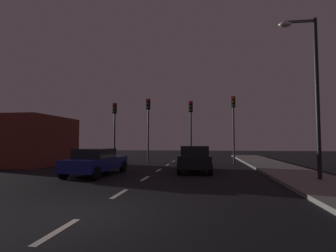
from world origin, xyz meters
TOP-DOWN VIEW (x-y plane):
  - ground_plane at (0.00, 7.00)m, footprint 80.00×80.00m
  - sidewalk_curb_right at (7.50, 7.00)m, footprint 3.00×40.00m
  - lane_stripe_nearest at (0.00, -1.20)m, footprint 0.16×1.60m
  - lane_stripe_second at (0.00, 2.60)m, footprint 0.16×1.60m
  - lane_stripe_third at (0.00, 6.40)m, footprint 0.16×1.60m
  - lane_stripe_fourth at (0.00, 10.20)m, footprint 0.16×1.60m
  - lane_stripe_fifth at (0.00, 14.00)m, footprint 0.16×1.60m
  - lane_stripe_sixth at (0.00, 17.80)m, footprint 0.16×1.60m
  - lane_stripe_seventh at (0.00, 21.60)m, footprint 0.16×1.60m
  - traffic_signal_far_left at (-4.85, 15.65)m, footprint 0.32×0.38m
  - traffic_signal_center_left at (-1.90, 15.65)m, footprint 0.32×0.38m
  - traffic_signal_center_right at (1.71, 15.65)m, footprint 0.32×0.38m
  - traffic_signal_far_right at (5.15, 15.65)m, footprint 0.32×0.38m
  - car_stopped_ahead at (2.28, 9.69)m, footprint 1.98×4.55m
  - car_adjacent_lane at (-2.81, 7.16)m, footprint 2.09×4.63m
  - street_lamp_right at (7.57, 6.17)m, footprint 1.64×0.36m
  - storefront_left at (-10.93, 12.43)m, footprint 5.85×6.16m

SIDE VIEW (x-z plane):
  - ground_plane at x=0.00m, z-range 0.00..0.00m
  - lane_stripe_nearest at x=0.00m, z-range 0.00..0.01m
  - lane_stripe_second at x=0.00m, z-range 0.00..0.01m
  - lane_stripe_third at x=0.00m, z-range 0.00..0.01m
  - lane_stripe_fourth at x=0.00m, z-range 0.00..0.01m
  - lane_stripe_fifth at x=0.00m, z-range 0.00..0.01m
  - lane_stripe_sixth at x=0.00m, z-range 0.00..0.01m
  - lane_stripe_seventh at x=0.00m, z-range 0.00..0.01m
  - sidewalk_curb_right at x=7.50m, z-range 0.00..0.15m
  - car_adjacent_lane at x=-2.81m, z-range 0.02..1.44m
  - car_stopped_ahead at x=2.28m, z-range 0.02..1.55m
  - storefront_left at x=-10.93m, z-range 0.00..3.67m
  - traffic_signal_far_left at x=-4.85m, z-range 1.01..6.10m
  - traffic_signal_center_right at x=1.71m, z-range 1.02..6.14m
  - traffic_signal_center_left at x=-1.90m, z-range 1.05..6.45m
  - traffic_signal_far_right at x=5.15m, z-range 1.06..6.50m
  - street_lamp_right at x=7.57m, z-range 0.71..8.01m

